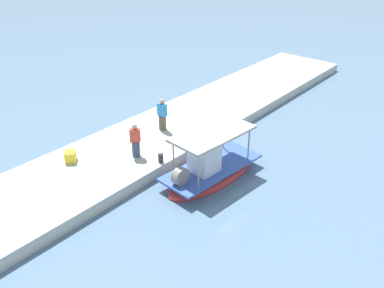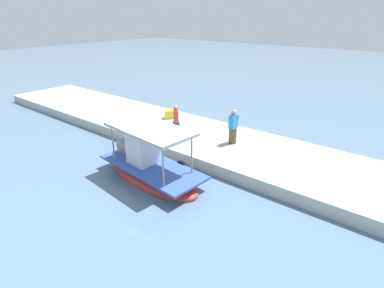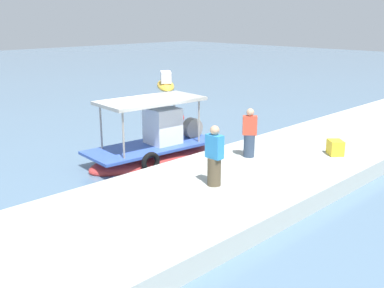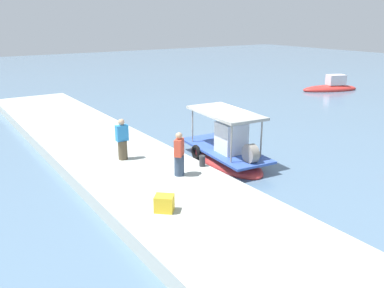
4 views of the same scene
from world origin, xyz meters
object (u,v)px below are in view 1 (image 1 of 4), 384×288
fisherman_near_bollard (162,116)px  mooring_bollard (161,158)px  main_fishing_boat (210,170)px  fisherman_by_crate (135,142)px  cargo_crate (70,156)px

fisherman_near_bollard → mooring_bollard: 3.48m
main_fishing_boat → fisherman_by_crate: size_ratio=3.15×
mooring_bollard → cargo_crate: size_ratio=0.77×
fisherman_near_bollard → fisherman_by_crate: size_ratio=1.04×
fisherman_by_crate → cargo_crate: bearing=-40.6°
fisherman_by_crate → mooring_bollard: (-0.33, 1.29, -0.54)m
main_fishing_boat → mooring_bollard: size_ratio=12.05×
main_fishing_boat → fisherman_near_bollard: 4.68m
main_fishing_boat → cargo_crate: main_fishing_boat is taller
fisherman_by_crate → main_fishing_boat: bearing=113.1°
main_fishing_boat → fisherman_by_crate: 3.74m
mooring_bollard → cargo_crate: cargo_crate is taller
main_fishing_boat → mooring_bollard: 2.35m
main_fishing_boat → fisherman_near_bollard: size_ratio=3.04×
fisherman_near_bollard → mooring_bollard: fisherman_near_bollard is taller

